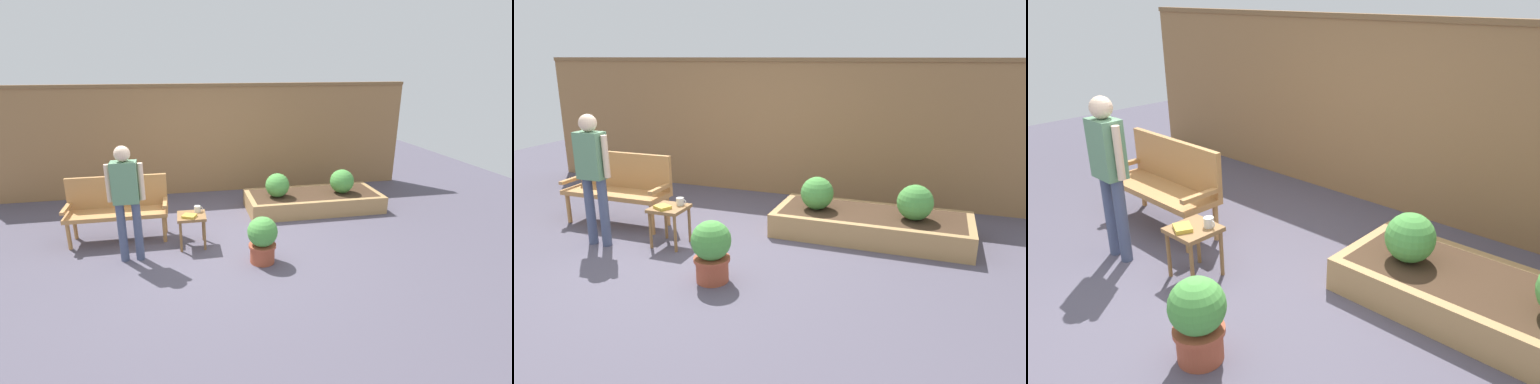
# 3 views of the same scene
# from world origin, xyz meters

# --- Properties ---
(ground_plane) EXTENTS (14.00, 14.00, 0.00)m
(ground_plane) POSITION_xyz_m (0.00, 0.00, 0.00)
(ground_plane) COLOR #514C5B
(fence_back) EXTENTS (8.40, 0.14, 2.16)m
(fence_back) POSITION_xyz_m (0.00, 2.60, 1.09)
(fence_back) COLOR olive
(fence_back) RESTS_ON ground_plane
(garden_bench) EXTENTS (1.44, 0.48, 0.94)m
(garden_bench) POSITION_xyz_m (-1.43, 0.56, 0.54)
(garden_bench) COLOR #B77F47
(garden_bench) RESTS_ON ground_plane
(side_table) EXTENTS (0.40, 0.40, 0.48)m
(side_table) POSITION_xyz_m (-0.37, 0.06, 0.40)
(side_table) COLOR olive
(side_table) RESTS_ON ground_plane
(cup_on_table) EXTENTS (0.13, 0.09, 0.09)m
(cup_on_table) POSITION_xyz_m (-0.27, 0.16, 0.52)
(cup_on_table) COLOR silver
(cup_on_table) RESTS_ON side_table
(book_on_table) EXTENTS (0.22, 0.21, 0.04)m
(book_on_table) POSITION_xyz_m (-0.40, -0.03, 0.50)
(book_on_table) COLOR gold
(book_on_table) RESTS_ON side_table
(potted_boxwood) EXTENTS (0.40, 0.40, 0.64)m
(potted_boxwood) POSITION_xyz_m (0.52, -0.61, 0.34)
(potted_boxwood) COLOR #A84C33
(potted_boxwood) RESTS_ON ground_plane
(raised_planter_bed) EXTENTS (2.40, 1.00, 0.30)m
(raised_planter_bed) POSITION_xyz_m (1.84, 1.17, 0.15)
(raised_planter_bed) COLOR #AD8451
(raised_planter_bed) RESTS_ON ground_plane
(shrub_near_bench) EXTENTS (0.42, 0.42, 0.42)m
(shrub_near_bench) POSITION_xyz_m (1.15, 1.11, 0.51)
(shrub_near_bench) COLOR brown
(shrub_near_bench) RESTS_ON raised_planter_bed
(shrub_far_corner) EXTENTS (0.43, 0.43, 0.43)m
(shrub_far_corner) POSITION_xyz_m (2.34, 1.11, 0.51)
(shrub_far_corner) COLOR brown
(shrub_far_corner) RESTS_ON raised_planter_bed
(person_by_bench) EXTENTS (0.47, 0.20, 1.56)m
(person_by_bench) POSITION_xyz_m (-1.18, -0.21, 0.93)
(person_by_bench) COLOR #475170
(person_by_bench) RESTS_ON ground_plane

